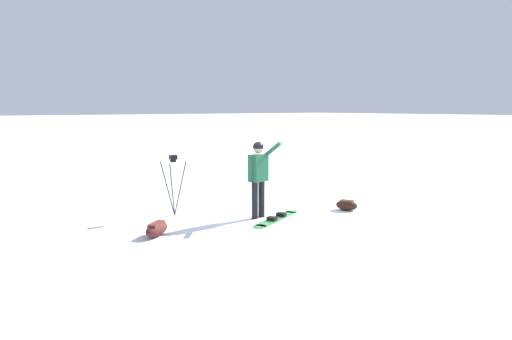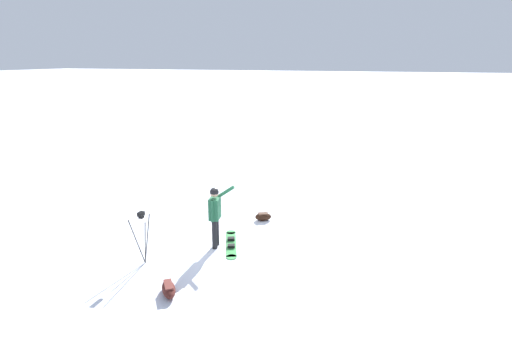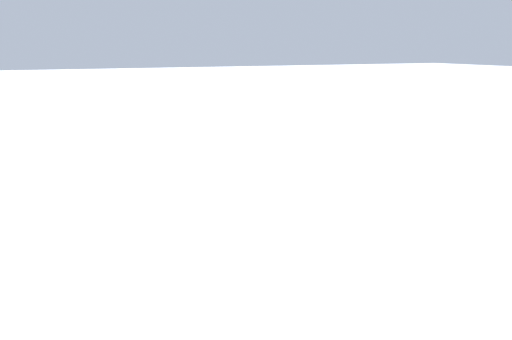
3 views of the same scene
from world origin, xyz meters
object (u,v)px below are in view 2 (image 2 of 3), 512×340
object	(u,v)px
snowboarder	(215,211)
gear_bag_small	(263,216)
snowboard	(231,244)
camera_tripod	(142,227)
gear_bag_large	(169,289)

from	to	relation	value
snowboarder	gear_bag_small	xyz separation A→B (m)	(0.68, 2.15, -0.92)
snowboard	camera_tripod	bearing A→B (deg)	-135.35
snowboarder	gear_bag_large	xyz separation A→B (m)	(-0.05, -2.42, -0.91)
snowboarder	gear_bag_large	size ratio (longest dim) A/B	2.42
snowboarder	camera_tripod	bearing A→B (deg)	-133.55
gear_bag_small	camera_tripod	bearing A→B (deg)	-119.59
snowboarder	snowboard	world-z (taller)	snowboarder
snowboarder	gear_bag_large	bearing A→B (deg)	-91.17
gear_bag_small	snowboarder	bearing A→B (deg)	-107.55
gear_bag_large	gear_bag_small	xyz separation A→B (m)	(0.73, 4.56, -0.01)
snowboarder	snowboard	bearing A→B (deg)	36.40
snowboard	gear_bag_small	xyz separation A→B (m)	(0.34, 1.89, 0.11)
snowboarder	snowboard	size ratio (longest dim) A/B	1.05
snowboard	snowboarder	bearing A→B (deg)	-143.60
gear_bag_large	gear_bag_small	distance (m)	4.62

